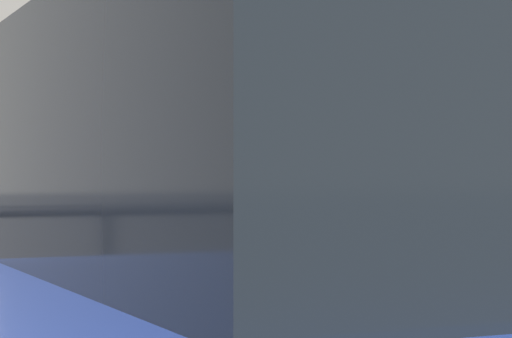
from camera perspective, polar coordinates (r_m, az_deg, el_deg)
parking_meter at (r=3.99m, az=-4.21°, el=-2.99°), size 0.19×0.20×1.37m
pedestrian_at_meter at (r=4.35m, az=1.77°, el=-2.96°), size 0.62×0.59×1.74m
background_railing at (r=5.65m, az=-5.72°, el=-4.89°), size 24.06×0.06×1.04m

